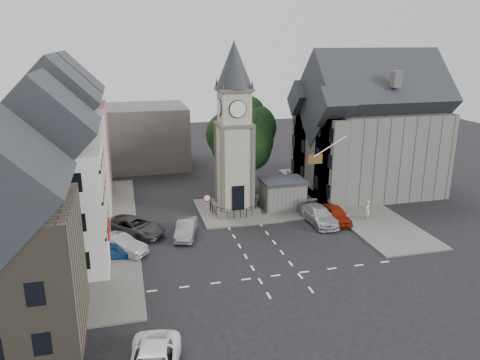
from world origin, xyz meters
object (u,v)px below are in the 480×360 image
object	(u,v)px
car_west_blue	(114,251)
car_east_red	(336,214)
pedestrian	(367,210)
clock_tower	(234,130)
stone_shelter	(283,194)

from	to	relation	value
car_west_blue	car_east_red	size ratio (longest dim) A/B	0.85
pedestrian	car_east_red	bearing A→B (deg)	-50.39
clock_tower	car_west_blue	world-z (taller)	clock_tower
car_west_blue	pedestrian	xyz separation A→B (m)	(23.00, 2.41, 0.33)
car_west_blue	pedestrian	size ratio (longest dim) A/B	1.94
clock_tower	stone_shelter	bearing A→B (deg)	-5.84
clock_tower	car_west_blue	xyz separation A→B (m)	(-11.50, -7.71, -7.49)
car_west_blue	car_east_red	bearing A→B (deg)	-74.59
clock_tower	pedestrian	bearing A→B (deg)	-24.76
clock_tower	stone_shelter	distance (m)	8.15
stone_shelter	pedestrian	distance (m)	8.27
stone_shelter	car_west_blue	xyz separation A→B (m)	(-16.30, -7.22, -0.91)
stone_shelter	car_east_red	distance (m)	5.88
clock_tower	car_east_red	distance (m)	12.31
clock_tower	pedestrian	xyz separation A→B (m)	(11.50, -5.30, -7.16)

